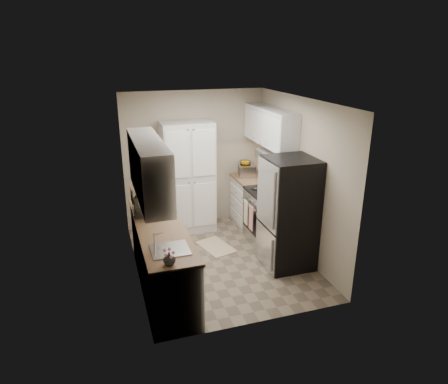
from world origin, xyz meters
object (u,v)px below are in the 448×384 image
object	(u,v)px
pantry_cabinet	(188,178)
electric_range	(268,216)
refrigerator	(289,213)
toaster_oven	(247,170)
microwave	(152,202)
wine_bottle	(148,196)

from	to	relation	value
pantry_cabinet	electric_range	size ratio (longest dim) A/B	1.77
refrigerator	toaster_oven	bearing A→B (deg)	90.33
pantry_cabinet	refrigerator	xyz separation A→B (m)	(1.14, -1.73, -0.15)
refrigerator	microwave	size ratio (longest dim) A/B	3.01
electric_range	refrigerator	xyz separation A→B (m)	(-0.03, -0.80, 0.37)
electric_range	wine_bottle	world-z (taller)	wine_bottle
electric_range	microwave	world-z (taller)	microwave
microwave	wine_bottle	xyz separation A→B (m)	(-0.01, 0.26, -0.00)
microwave	wine_bottle	bearing A→B (deg)	21.23
pantry_cabinet	wine_bottle	xyz separation A→B (m)	(-0.83, -0.95, 0.08)
microwave	wine_bottle	size ratio (longest dim) A/B	1.82
microwave	toaster_oven	xyz separation A→B (m)	(1.95, 1.23, -0.05)
pantry_cabinet	refrigerator	distance (m)	2.07
electric_range	wine_bottle	xyz separation A→B (m)	(-2.00, -0.03, 0.60)
refrigerator	toaster_oven	world-z (taller)	refrigerator
electric_range	refrigerator	size ratio (longest dim) A/B	0.66
pantry_cabinet	wine_bottle	distance (m)	1.26
pantry_cabinet	wine_bottle	bearing A→B (deg)	-131.12
pantry_cabinet	toaster_oven	xyz separation A→B (m)	(1.13, 0.02, 0.03)
refrigerator	pantry_cabinet	bearing A→B (deg)	123.46
electric_range	toaster_oven	xyz separation A→B (m)	(-0.04, 0.94, 0.55)
electric_range	wine_bottle	size ratio (longest dim) A/B	3.64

